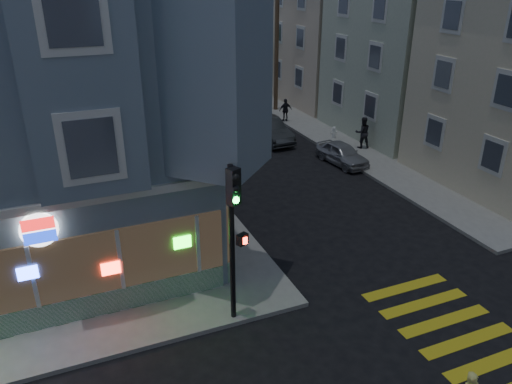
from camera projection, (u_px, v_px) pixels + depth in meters
ground at (244, 377)px, 13.16m from camera, size 120.00×120.00×0.00m
sidewalk_ne at (403, 99)px, 40.58m from camera, size 24.00×42.00×0.15m
row_house_b at (439, 46)px, 31.27m from camera, size 12.00×8.60×10.50m
row_house_c at (358, 40)px, 39.15m from camera, size 12.00×8.60×9.00m
row_house_d at (305, 20)px, 46.41m from camera, size 12.00×8.60×10.50m
utility_pole at (277, 45)px, 35.60m from camera, size 2.20×0.30×9.00m
street_tree_near at (248, 47)px, 41.07m from camera, size 3.00×3.00×5.30m
street_tree_far at (217, 35)px, 47.80m from camera, size 3.00×3.00×5.30m
pedestrian_a at (363, 132)px, 29.12m from camera, size 1.04×0.90×1.85m
pedestrian_b at (286, 110)px, 34.31m from camera, size 0.93×0.43×1.55m
parked_car_a at (342, 154)px, 27.22m from camera, size 1.79×3.64×1.19m
parked_car_b at (268, 130)px, 30.80m from camera, size 1.80×4.50×1.46m
parked_car_c at (238, 109)px, 35.16m from camera, size 2.31×5.29×1.51m
parked_car_d at (240, 92)px, 40.31m from camera, size 2.23×4.73×1.31m
traffic_signal at (234, 220)px, 13.76m from camera, size 0.63×0.55×4.95m
fire_hydrant at (334, 132)px, 31.06m from camera, size 0.42×0.24×0.72m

